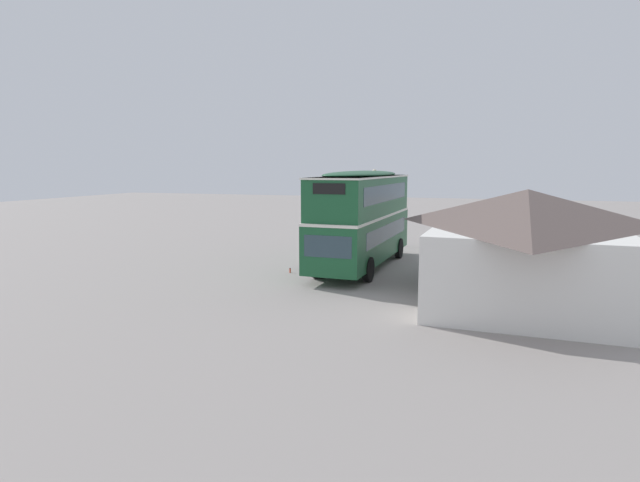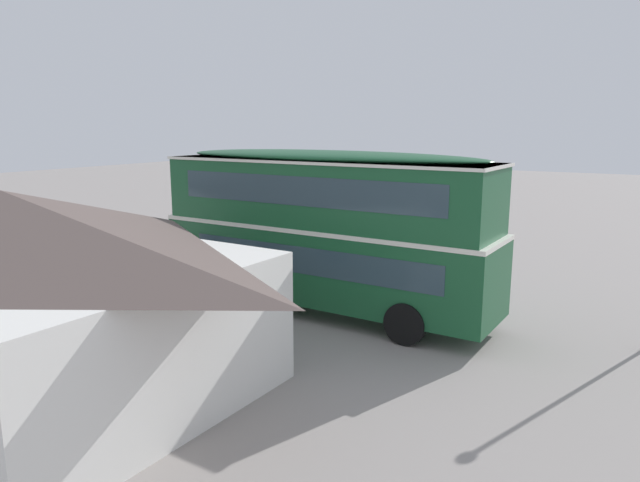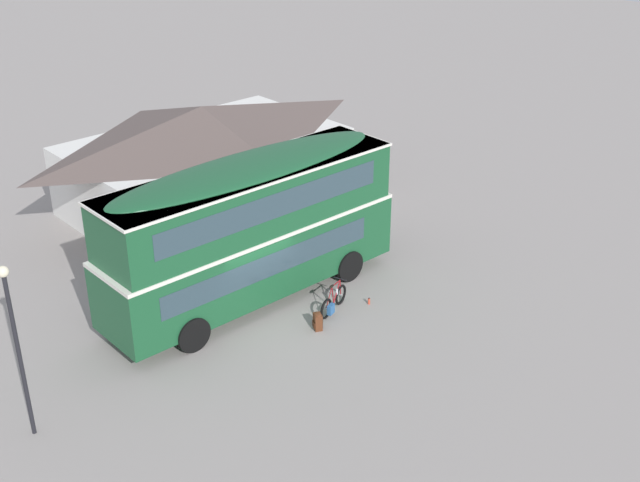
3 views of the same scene
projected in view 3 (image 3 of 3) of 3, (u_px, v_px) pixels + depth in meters
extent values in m
plane|color=gray|center=(255.00, 316.00, 25.97)|extent=(120.00, 120.00, 0.00)
cylinder|color=black|center=(303.00, 242.00, 29.39)|extent=(1.11, 0.32, 1.10)
cylinder|color=black|center=(349.00, 266.00, 27.81)|extent=(1.11, 0.32, 1.10)
cylinder|color=black|center=(150.00, 303.00, 25.59)|extent=(1.11, 0.32, 1.10)
cylinder|color=black|center=(193.00, 334.00, 24.00)|extent=(1.11, 0.32, 1.10)
cube|color=#19512D|center=(252.00, 257.00, 26.27)|extent=(10.34, 2.89, 2.10)
cube|color=white|center=(251.00, 227.00, 25.79)|extent=(10.36, 2.91, 0.12)
cube|color=#19512D|center=(250.00, 199.00, 25.35)|extent=(10.03, 2.83, 1.90)
ellipsoid|color=#19512D|center=(248.00, 168.00, 24.89)|extent=(9.82, 2.77, 0.36)
cube|color=#2D424C|center=(365.00, 207.00, 29.22)|extent=(0.14, 2.05, 0.90)
cube|color=black|center=(364.00, 146.00, 28.09)|extent=(0.11, 1.38, 0.44)
cube|color=#2D424C|center=(271.00, 265.00, 25.19)|extent=(7.99, 0.34, 0.76)
cube|color=#2D424C|center=(274.00, 206.00, 24.47)|extent=(8.40, 0.36, 0.80)
cube|color=#2D424C|center=(224.00, 238.00, 26.84)|extent=(7.99, 0.34, 0.76)
cube|color=#2D424C|center=(226.00, 183.00, 26.09)|extent=(8.40, 0.36, 0.80)
cube|color=white|center=(249.00, 171.00, 24.94)|extent=(10.13, 2.91, 0.08)
torus|color=black|center=(341.00, 295.00, 26.48)|extent=(0.67, 0.28, 0.68)
torus|color=black|center=(326.00, 309.00, 25.69)|extent=(0.67, 0.28, 0.68)
cylinder|color=#B2B2B7|center=(341.00, 295.00, 26.48)|extent=(0.08, 0.11, 0.05)
cylinder|color=#B2B2B7|center=(326.00, 309.00, 25.69)|extent=(0.08, 0.11, 0.05)
cylinder|color=maroon|center=(337.00, 292.00, 26.15)|extent=(0.44, 0.17, 0.65)
cylinder|color=maroon|center=(336.00, 284.00, 25.95)|extent=(0.55, 0.20, 0.07)
cylinder|color=maroon|center=(333.00, 295.00, 25.93)|extent=(0.18, 0.09, 0.67)
cylinder|color=maroon|center=(330.00, 306.00, 25.91)|extent=(0.51, 0.18, 0.09)
cylinder|color=maroon|center=(329.00, 298.00, 25.71)|extent=(0.39, 0.14, 0.61)
cylinder|color=maroon|center=(340.00, 287.00, 26.33)|extent=(0.10, 0.06, 0.57)
cylinder|color=black|center=(340.00, 279.00, 26.16)|extent=(0.16, 0.45, 0.03)
ellipsoid|color=black|center=(332.00, 286.00, 25.69)|extent=(0.28, 0.17, 0.06)
cube|color=#2D609E|center=(331.00, 309.00, 25.63)|extent=(0.31, 0.22, 0.32)
cylinder|color=silver|center=(337.00, 292.00, 26.15)|extent=(0.07, 0.07, 0.18)
cube|color=#592D19|center=(318.00, 322.00, 25.16)|extent=(0.36, 0.40, 0.53)
ellipsoid|color=#592D19|center=(318.00, 314.00, 25.04)|extent=(0.34, 0.38, 0.10)
cube|color=#3E2011|center=(314.00, 324.00, 25.16)|extent=(0.15, 0.22, 0.18)
cylinder|color=black|center=(322.00, 323.00, 25.11)|extent=(0.05, 0.05, 0.42)
cylinder|color=black|center=(321.00, 320.00, 25.27)|extent=(0.05, 0.05, 0.42)
cylinder|color=#D84C33|center=(369.00, 301.00, 26.57)|extent=(0.08, 0.08, 0.20)
cylinder|color=black|center=(369.00, 298.00, 26.52)|extent=(0.05, 0.05, 0.03)
cube|color=silver|center=(206.00, 171.00, 33.31)|extent=(10.82, 6.74, 2.83)
pyramid|color=brown|center=(202.00, 122.00, 32.39)|extent=(11.24, 7.16, 1.30)
cube|color=#3D2319|center=(254.00, 202.00, 31.36)|extent=(1.10, 0.08, 2.10)
cube|color=#2D424C|center=(196.00, 209.00, 29.54)|extent=(1.10, 0.08, 0.90)
cube|color=#2D424C|center=(306.00, 173.00, 32.72)|extent=(1.10, 0.08, 0.90)
cylinder|color=black|center=(20.00, 358.00, 19.88)|extent=(0.11, 0.11, 4.57)
sphere|color=#F2E5BF|center=(3.00, 272.00, 18.81)|extent=(0.28, 0.28, 0.28)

